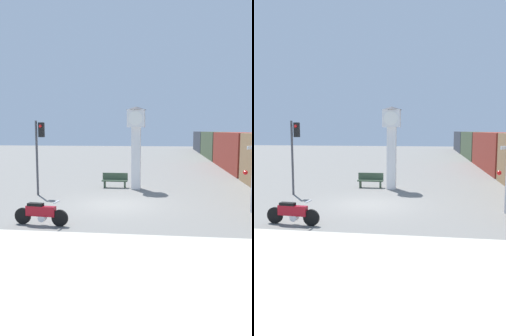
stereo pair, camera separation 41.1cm
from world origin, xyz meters
The scene contains 7 objects.
ground_plane centered at (0.00, 0.00, 0.00)m, with size 120.00×120.00×0.00m, color slate.
sidewalk_strip centered at (0.00, -7.75, 0.05)m, with size 36.00×6.00×0.10m.
motorcycle centered at (-2.32, -3.75, 0.46)m, with size 2.16×0.47×0.95m.
clock_tower centered at (0.57, 4.46, 3.31)m, with size 1.24×1.24×5.02m.
freight_train centered at (9.11, 22.73, 1.70)m, with size 2.80×52.71×3.40m.
traffic_light centered at (-4.54, 1.87, 2.84)m, with size 0.50×0.35×4.12m.
bench centered at (-0.78, 4.75, 0.49)m, with size 1.60×0.44×0.92m.
Camera 2 is at (2.73, -15.34, 3.58)m, focal length 35.00 mm.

